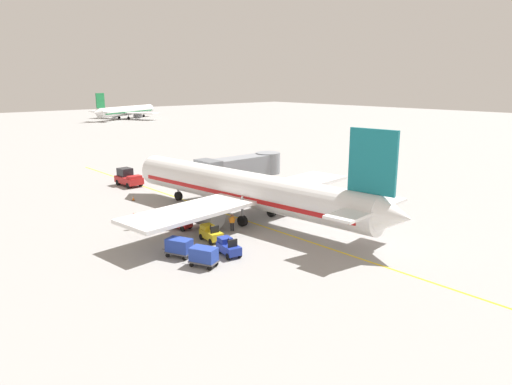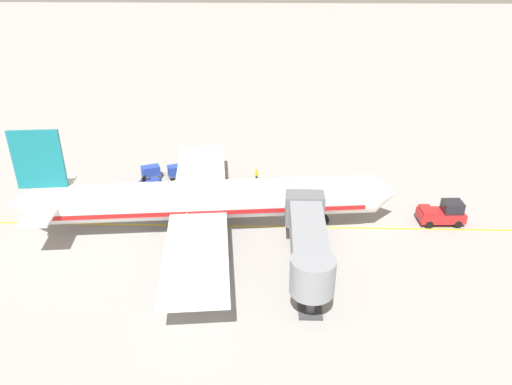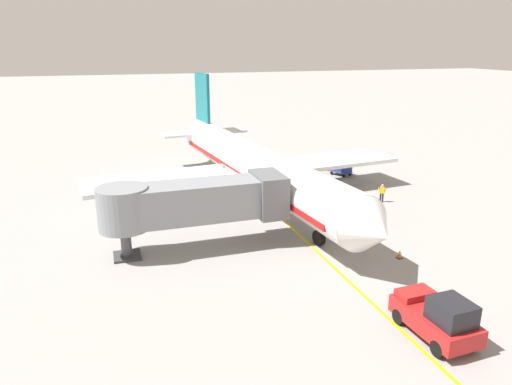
% 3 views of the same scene
% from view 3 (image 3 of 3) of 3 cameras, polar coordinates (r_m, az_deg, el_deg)
% --- Properties ---
extents(ground_plane, '(400.00, 400.00, 0.00)m').
position_cam_3_polar(ground_plane, '(42.38, 1.20, -1.36)').
color(ground_plane, gray).
extents(gate_lead_in_line, '(0.24, 80.00, 0.01)m').
position_cam_3_polar(gate_lead_in_line, '(42.38, 1.20, -1.35)').
color(gate_lead_in_line, gold).
rests_on(gate_lead_in_line, ground).
extents(parked_airliner, '(30.38, 37.35, 10.63)m').
position_cam_3_polar(parked_airliner, '(42.78, -0.25, 3.28)').
color(parked_airliner, white).
rests_on(parked_airliner, ground).
extents(jet_bridge, '(12.78, 3.50, 4.98)m').
position_cam_3_polar(jet_bridge, '(32.40, -7.37, -1.09)').
color(jet_bridge, gray).
rests_on(jet_bridge, ground).
extents(pushback_tractor, '(2.40, 4.50, 2.40)m').
position_cam_3_polar(pushback_tractor, '(25.15, 21.17, -13.91)').
color(pushback_tractor, '#B21E1E').
rests_on(pushback_tractor, ground).
extents(baggage_tug_lead, '(1.52, 2.61, 1.62)m').
position_cam_3_polar(baggage_tug_lead, '(49.05, 6.58, 2.04)').
color(baggage_tug_lead, gold).
rests_on(baggage_tug_lead, ground).
extents(baggage_tug_trailing, '(1.89, 2.74, 1.62)m').
position_cam_3_polar(baggage_tug_trailing, '(44.72, 9.50, 0.38)').
color(baggage_tug_trailing, '#B21E1E').
rests_on(baggage_tug_trailing, ground).
extents(baggage_tug_spare, '(1.67, 2.67, 1.62)m').
position_cam_3_polar(baggage_tug_spare, '(52.99, 5.86, 3.24)').
color(baggage_tug_spare, '#1E339E').
rests_on(baggage_tug_spare, ground).
extents(baggage_cart_front, '(2.07, 2.93, 1.58)m').
position_cam_3_polar(baggage_cart_front, '(52.22, 10.30, 3.10)').
color(baggage_cart_front, '#4C4C51').
rests_on(baggage_cart_front, ground).
extents(baggage_cart_second_in_train, '(2.07, 2.93, 1.58)m').
position_cam_3_polar(baggage_cart_second_in_train, '(54.76, 8.50, 3.86)').
color(baggage_cart_second_in_train, '#4C4C51').
rests_on(baggage_cart_second_in_train, ground).
extents(ground_crew_wing_walker, '(0.45, 0.67, 1.69)m').
position_cam_3_polar(ground_crew_wing_walker, '(44.32, 5.24, 0.72)').
color(ground_crew_wing_walker, '#232328').
rests_on(ground_crew_wing_walker, ground).
extents(ground_crew_loader, '(0.68, 0.41, 1.69)m').
position_cam_3_polar(ground_crew_loader, '(44.00, 15.05, 0.05)').
color(ground_crew_loader, '#232328').
rests_on(ground_crew_loader, ground).
extents(ground_crew_marshaller, '(0.64, 0.49, 1.69)m').
position_cam_3_polar(ground_crew_marshaller, '(46.89, 3.35, 1.71)').
color(ground_crew_marshaller, '#232328').
rests_on(ground_crew_marshaller, ground).
extents(safety_cone_nose_left, '(0.36, 0.36, 0.59)m').
position_cam_3_polar(safety_cone_nose_left, '(33.18, 17.05, -7.17)').
color(safety_cone_nose_left, black).
rests_on(safety_cone_nose_left, ground).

